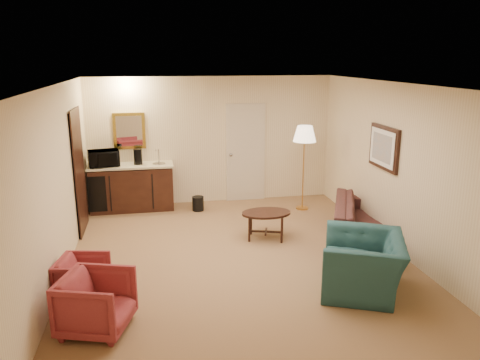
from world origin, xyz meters
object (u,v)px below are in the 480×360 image
(microwave, at_px, (103,156))
(coffee_maker, at_px, (138,157))
(sofa, at_px, (361,215))
(floor_lamp, at_px, (303,168))
(wetbar_cabinet, at_px, (132,187))
(rose_chair_near, at_px, (83,276))
(waste_bin, at_px, (198,204))
(teal_armchair, at_px, (364,255))
(rose_chair_far, at_px, (96,300))
(coffee_table, at_px, (266,225))

(microwave, height_order, coffee_maker, microwave)
(sofa, bearing_deg, coffee_maker, 80.76)
(floor_lamp, relative_size, microwave, 3.00)
(wetbar_cabinet, relative_size, rose_chair_near, 2.75)
(coffee_maker, bearing_deg, wetbar_cabinet, -159.86)
(microwave, bearing_deg, floor_lamp, -19.74)
(floor_lamp, bearing_deg, waste_bin, 172.21)
(sofa, distance_m, microwave, 4.92)
(teal_armchair, distance_m, waste_bin, 4.11)
(sofa, relative_size, microwave, 3.92)
(rose_chair_near, height_order, microwave, microwave)
(teal_armchair, bearing_deg, wetbar_cabinet, -119.13)
(microwave, bearing_deg, wetbar_cabinet, -7.54)
(wetbar_cabinet, bearing_deg, rose_chair_far, -93.31)
(floor_lamp, distance_m, waste_bin, 2.21)
(rose_chair_far, xyz_separation_m, waste_bin, (1.53, 4.00, -0.22))
(teal_armchair, bearing_deg, microwave, -114.63)
(coffee_table, relative_size, waste_bin, 2.89)
(sofa, bearing_deg, waste_bin, 74.90)
(microwave, xyz_separation_m, coffee_maker, (0.65, 0.05, -0.04))
(wetbar_cabinet, distance_m, coffee_maker, 0.63)
(waste_bin, distance_m, microwave, 2.04)
(rose_chair_far, bearing_deg, wetbar_cabinet, 14.43)
(waste_bin, bearing_deg, rose_chair_near, -118.96)
(coffee_table, bearing_deg, rose_chair_far, -137.38)
(sofa, bearing_deg, rose_chair_near, 129.02)
(sofa, relative_size, floor_lamp, 1.31)
(coffee_table, xyz_separation_m, floor_lamp, (1.10, 1.42, 0.61))
(coffee_maker, bearing_deg, coffee_table, -31.31)
(rose_chair_far, distance_m, microwave, 4.36)
(teal_armchair, distance_m, coffee_maker, 4.99)
(wetbar_cabinet, relative_size, coffee_table, 1.99)
(sofa, height_order, floor_lamp, floor_lamp)
(teal_armchair, distance_m, rose_chair_near, 3.59)
(coffee_maker, bearing_deg, sofa, -20.01)
(floor_lamp, height_order, microwave, floor_lamp)
(rose_chair_far, height_order, coffee_table, rose_chair_far)
(sofa, height_order, coffee_maker, coffee_maker)
(rose_chair_far, bearing_deg, coffee_maker, 12.51)
(rose_chair_far, height_order, waste_bin, rose_chair_far)
(sofa, bearing_deg, teal_armchair, 179.43)
(rose_chair_near, bearing_deg, floor_lamp, -41.51)
(rose_chair_far, distance_m, floor_lamp, 5.20)
(sofa, relative_size, coffee_table, 2.69)
(coffee_maker, bearing_deg, rose_chair_near, -87.56)
(wetbar_cabinet, relative_size, coffee_maker, 5.41)
(teal_armchair, relative_size, coffee_table, 1.39)
(sofa, distance_m, floor_lamp, 1.84)
(wetbar_cabinet, height_order, coffee_table, wetbar_cabinet)
(rose_chair_far, distance_m, waste_bin, 4.29)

